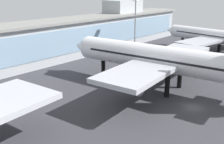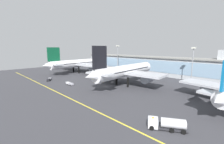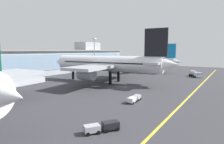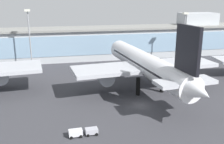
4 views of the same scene
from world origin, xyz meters
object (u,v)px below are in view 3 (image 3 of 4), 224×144
at_px(service_truck_far, 134,99).
at_px(airliner_far_right, 144,61).
at_px(airliner_near_right, 107,64).
at_px(fuel_tanker_truck, 195,74).
at_px(apron_light_mast_centre, 94,49).
at_px(baggage_tug_near, 102,127).

bearing_deg(service_truck_far, airliner_far_right, -161.27).
height_order(airliner_near_right, fuel_tanker_truck, airliner_near_right).
distance_m(fuel_tanker_truck, apron_light_mast_centre, 55.16).
bearing_deg(fuel_tanker_truck, service_truck_far, -36.93).
xyz_separation_m(fuel_tanker_truck, apron_light_mast_centre, (-11.90, 52.54, 11.85)).
bearing_deg(apron_light_mast_centre, fuel_tanker_truck, -77.24).
height_order(baggage_tug_near, apron_light_mast_centre, apron_light_mast_centre).
bearing_deg(service_truck_far, airliner_near_right, -135.34).
relative_size(airliner_far_right, apron_light_mast_centre, 2.34).
xyz_separation_m(fuel_tanker_truck, baggage_tug_near, (-74.65, 1.36, -0.72)).
height_order(service_truck_far, apron_light_mast_centre, apron_light_mast_centre).
height_order(airliner_near_right, airliner_far_right, airliner_near_right).
distance_m(service_truck_far, apron_light_mast_centre, 66.22).
distance_m(fuel_tanker_truck, service_truck_far, 56.44).
xyz_separation_m(airliner_far_right, baggage_tug_near, (-85.54, -30.09, -5.24)).
xyz_separation_m(airliner_near_right, baggage_tug_near, (-38.63, -25.61, -6.66)).
distance_m(airliner_near_right, baggage_tug_near, 46.83).
xyz_separation_m(airliner_far_right, fuel_tanker_truck, (-10.89, -31.45, -4.52)).
bearing_deg(airliner_near_right, airliner_far_right, -90.24).
distance_m(baggage_tug_near, service_truck_far, 18.78).
bearing_deg(airliner_far_right, airliner_near_right, 103.50).
relative_size(airliner_near_right, fuel_tanker_truck, 6.14).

